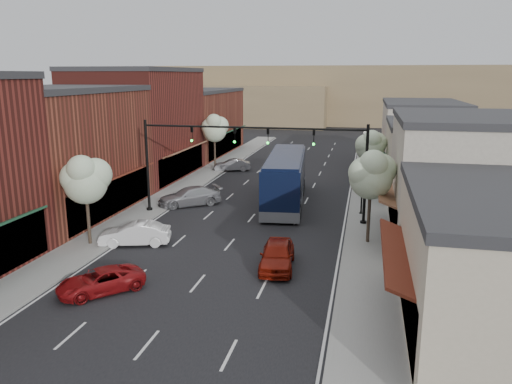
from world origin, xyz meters
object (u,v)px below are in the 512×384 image
Objects in this scene: coach_bus at (286,178)px; red_hatchback at (277,255)px; tree_right_near at (372,174)px; tree_right_far at (371,145)px; signal_mast_left at (177,153)px; lamp_post_far at (365,144)px; tree_left_near at (85,178)px; parked_car_e at (232,165)px; lamp_post_near at (363,176)px; parked_car_a at (101,281)px; tree_left_far at (215,128)px; signal_mast_right at (331,158)px; parked_car_c at (190,196)px; parked_car_b at (135,234)px.

red_hatchback is at bearing -88.06° from coach_bus.
tree_right_near is 1.10× the size of tree_right_far.
tree_right_near is (13.97, -4.05, -0.17)m from signal_mast_left.
lamp_post_far is 1.01× the size of red_hatchback.
parked_car_e is at bearing 85.40° from tree_left_near.
parked_car_a is (-12.00, -16.49, -2.43)m from lamp_post_near.
signal_mast_left is at bearing 129.42° from red_hatchback.
tree_right_near is 6.74m from lamp_post_near.
tree_left_near reaches higher than red_hatchback.
tree_left_near is at bearing -132.93° from coach_bus.
tree_right_near is 0.45× the size of coach_bus.
signal_mast_left reaches higher than tree_right_near.
signal_mast_left is 17.90m from parked_car_e.
coach_bus is (9.94, -13.00, -2.55)m from tree_left_far.
signal_mast_left is 1.38× the size of tree_right_near.
signal_mast_right reaches higher than parked_car_a.
signal_mast_left is 18.39m from tree_right_far.
red_hatchback is at bearing -102.92° from signal_mast_right.
lamp_post_far reaches higher than red_hatchback.
parked_car_c reaches higher than parked_car_e.
tree_left_far is at bearing 160.13° from tree_right_far.
tree_right_near is 0.97× the size of tree_left_far.
parked_car_a is at bearing -82.77° from tree_left_far.
tree_left_near is 25.83m from parked_car_e.
tree_right_near is at bearing -16.19° from signal_mast_left.
parked_car_c is at bearing 138.41° from parked_car_a.
tree_left_far reaches higher than tree_right_near.
parked_car_a is 1.06× the size of parked_car_e.
parked_car_a is at bearing -153.47° from red_hatchback.
parked_car_c is (-0.03, 2.50, -3.89)m from signal_mast_left.
red_hatchback is at bearing -44.87° from signal_mast_left.
signal_mast_right is at bearing 30.14° from tree_left_near.
red_hatchback is 1.03× the size of parked_car_b.
parked_car_c is at bearing -80.45° from tree_left_far.
tree_right_far is 15.91m from parked_car_e.
lamp_post_far is 0.88× the size of parked_car_c.
coach_bus is (-6.66, -7.00, -1.93)m from tree_right_far.
tree_right_far is 29.01m from parked_car_a.
signal_mast_right is 4.89m from tree_right_near.
tree_left_far is 16.26m from lamp_post_far.
tree_left_far reaches higher than tree_right_far.
lamp_post_near is 20.61m from parked_car_e.
signal_mast_left is at bearing 163.44° from parked_car_b.
parked_car_a is 6.90m from parked_car_b.
tree_left_far reaches higher than parked_car_e.
lamp_post_far reaches higher than parked_car_b.
parked_car_a is (-12.55, -25.93, -3.42)m from tree_right_far.
parked_car_c is (-11.28, 2.50, -3.89)m from signal_mast_right.
parked_car_c is at bearing 90.79° from signal_mast_left.
parked_car_b is at bearing -90.34° from signal_mast_left.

